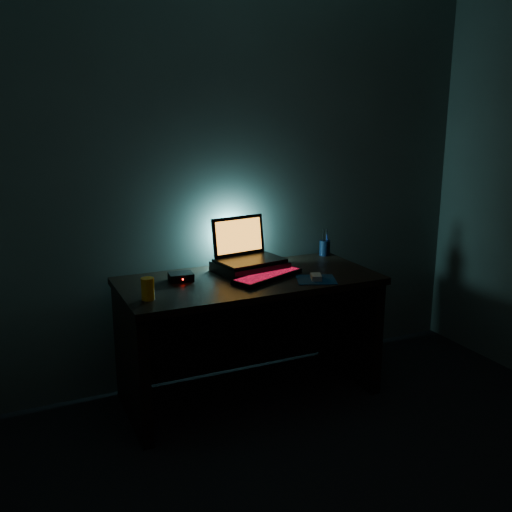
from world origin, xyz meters
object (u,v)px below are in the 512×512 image
Objects in this scene: laptop at (245,250)px; mouse at (316,277)px; pen_cup at (325,248)px; router at (181,277)px; juice_glass at (148,289)px; keyboard at (268,276)px.

laptop reaches higher than mouse.
pen_cup is 1.07m from router.
router is (0.26, 0.26, -0.04)m from juice_glass.
laptop reaches higher than router.
juice_glass is at bearing -160.60° from mouse.
router is (-0.71, 0.31, 0.00)m from mouse.
juice_glass reaches higher than pen_cup.
juice_glass is (-1.31, -0.43, 0.01)m from pen_cup.
pen_cup is at bearing 76.55° from mouse.
router reaches higher than mouse.
keyboard is at bearing -150.10° from pen_cup.
keyboard is 0.28m from mouse.
mouse is at bearing -53.56° from keyboard.
laptop reaches higher than juice_glass.
pen_cup reaches higher than mouse.
pen_cup is (0.59, 0.34, 0.04)m from keyboard.
mouse is (0.24, -0.14, 0.00)m from keyboard.
juice_glass reaches higher than router.
pen_cup is 1.38m from juice_glass.
juice_glass is at bearing -163.97° from laptop.
mouse is 0.92× the size of pen_cup.
pen_cup is at bearing 6.59° from keyboard.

